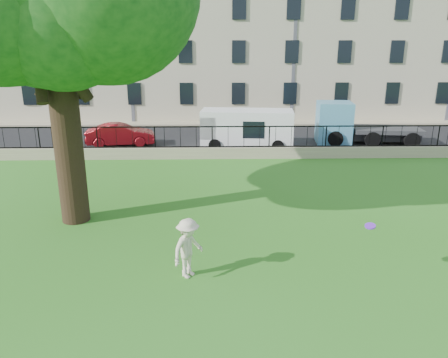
{
  "coord_description": "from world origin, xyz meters",
  "views": [
    {
      "loc": [
        0.1,
        -10.44,
        5.96
      ],
      "look_at": [
        0.42,
        3.5,
        1.54
      ],
      "focal_mm": 35.0,
      "sensor_mm": 36.0,
      "label": 1
    }
  ],
  "objects_px": {
    "man": "(188,248)",
    "blue_truck": "(367,123)",
    "white_van": "(247,129)",
    "red_sedan": "(120,135)",
    "frisbee": "(370,226)"
  },
  "relations": [
    {
      "from": "man",
      "to": "blue_truck",
      "type": "xyz_separation_m",
      "value": [
        9.88,
        15.56,
        0.42
      ]
    },
    {
      "from": "man",
      "to": "red_sedan",
      "type": "relative_size",
      "value": 0.41
    },
    {
      "from": "man",
      "to": "red_sedan",
      "type": "xyz_separation_m",
      "value": [
        -4.85,
        15.23,
        -0.16
      ]
    },
    {
      "from": "red_sedan",
      "to": "blue_truck",
      "type": "xyz_separation_m",
      "value": [
        14.73,
        0.32,
        0.58
      ]
    },
    {
      "from": "frisbee",
      "to": "red_sedan",
      "type": "bearing_deg",
      "value": 121.27
    },
    {
      "from": "frisbee",
      "to": "blue_truck",
      "type": "distance_m",
      "value": 16.73
    },
    {
      "from": "blue_truck",
      "to": "man",
      "type": "bearing_deg",
      "value": -116.06
    },
    {
      "from": "red_sedan",
      "to": "blue_truck",
      "type": "relative_size",
      "value": 0.68
    },
    {
      "from": "blue_truck",
      "to": "frisbee",
      "type": "bearing_deg",
      "value": -102.07
    },
    {
      "from": "frisbee",
      "to": "white_van",
      "type": "xyz_separation_m",
      "value": [
        -2.0,
        14.87,
        -0.44
      ]
    },
    {
      "from": "man",
      "to": "frisbee",
      "type": "relative_size",
      "value": 6.03
    },
    {
      "from": "white_van",
      "to": "red_sedan",
      "type": "bearing_deg",
      "value": -179.26
    },
    {
      "from": "man",
      "to": "red_sedan",
      "type": "distance_m",
      "value": 15.99
    },
    {
      "from": "red_sedan",
      "to": "white_van",
      "type": "xyz_separation_m",
      "value": [
        7.44,
        -0.68,
        0.44
      ]
    },
    {
      "from": "frisbee",
      "to": "blue_truck",
      "type": "relative_size",
      "value": 0.05
    }
  ]
}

